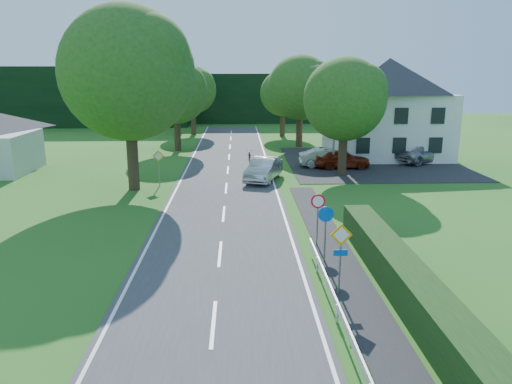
{
  "coord_description": "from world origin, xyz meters",
  "views": [
    {
      "loc": [
        0.81,
        -8.03,
        7.7
      ],
      "look_at": [
        1.7,
        16.36,
        1.65
      ],
      "focal_mm": 35.0,
      "sensor_mm": 36.0,
      "label": 1
    }
  ],
  "objects_px": {
    "streetlight": "(333,112)",
    "motorcycle": "(250,154)",
    "moving_car": "(264,169)",
    "parasol": "(334,147)",
    "parked_car_silver_b": "(421,153)",
    "parked_car_red": "(342,159)",
    "parked_car_silver_a": "(328,158)"
  },
  "relations": [
    {
      "from": "moving_car",
      "to": "parked_car_red",
      "type": "xyz_separation_m",
      "value": [
        6.42,
        4.25,
        -0.05
      ]
    },
    {
      "from": "streetlight",
      "to": "motorcycle",
      "type": "relative_size",
      "value": 4.66
    },
    {
      "from": "parked_car_silver_a",
      "to": "parked_car_silver_b",
      "type": "height_order",
      "value": "parked_car_silver_a"
    },
    {
      "from": "parked_car_red",
      "to": "parked_car_silver_b",
      "type": "relative_size",
      "value": 0.8
    },
    {
      "from": "motorcycle",
      "to": "parked_car_red",
      "type": "relative_size",
      "value": 0.39
    },
    {
      "from": "parked_car_red",
      "to": "parked_car_silver_a",
      "type": "distance_m",
      "value": 1.13
    },
    {
      "from": "parked_car_red",
      "to": "parasol",
      "type": "height_order",
      "value": "parasol"
    },
    {
      "from": "motorcycle",
      "to": "parked_car_silver_b",
      "type": "relative_size",
      "value": 0.32
    },
    {
      "from": "streetlight",
      "to": "motorcycle",
      "type": "height_order",
      "value": "streetlight"
    },
    {
      "from": "streetlight",
      "to": "parasol",
      "type": "relative_size",
      "value": 3.71
    },
    {
      "from": "parked_car_red",
      "to": "parasol",
      "type": "distance_m",
      "value": 4.49
    },
    {
      "from": "streetlight",
      "to": "parked_car_silver_a",
      "type": "xyz_separation_m",
      "value": [
        -0.08,
        1.0,
        -3.67
      ]
    },
    {
      "from": "streetlight",
      "to": "parked_car_red",
      "type": "height_order",
      "value": "streetlight"
    },
    {
      "from": "parked_car_silver_b",
      "to": "parked_car_red",
      "type": "bearing_deg",
      "value": 75.77
    },
    {
      "from": "streetlight",
      "to": "parked_car_red",
      "type": "distance_m",
      "value": 3.84
    },
    {
      "from": "moving_car",
      "to": "parked_car_silver_b",
      "type": "xyz_separation_m",
      "value": [
        13.66,
        6.66,
        -0.03
      ]
    },
    {
      "from": "moving_car",
      "to": "parasol",
      "type": "relative_size",
      "value": 2.22
    },
    {
      "from": "parked_car_silver_b",
      "to": "parasol",
      "type": "distance_m",
      "value": 7.3
    },
    {
      "from": "streetlight",
      "to": "parasol",
      "type": "height_order",
      "value": "streetlight"
    },
    {
      "from": "motorcycle",
      "to": "moving_car",
      "type": "bearing_deg",
      "value": -85.68
    },
    {
      "from": "streetlight",
      "to": "parked_car_silver_a",
      "type": "relative_size",
      "value": 1.74
    },
    {
      "from": "streetlight",
      "to": "parasol",
      "type": "distance_m",
      "value": 6.19
    },
    {
      "from": "streetlight",
      "to": "parked_car_silver_a",
      "type": "bearing_deg",
      "value": 94.46
    },
    {
      "from": "parked_car_red",
      "to": "parked_car_silver_b",
      "type": "distance_m",
      "value": 7.63
    },
    {
      "from": "parasol",
      "to": "parked_car_red",
      "type": "bearing_deg",
      "value": -93.08
    },
    {
      "from": "motorcycle",
      "to": "parked_car_silver_a",
      "type": "distance_m",
      "value": 7.2
    },
    {
      "from": "moving_car",
      "to": "parked_car_silver_b",
      "type": "height_order",
      "value": "moving_car"
    },
    {
      "from": "moving_car",
      "to": "parked_car_red",
      "type": "relative_size",
      "value": 1.1
    },
    {
      "from": "parked_car_red",
      "to": "parasol",
      "type": "relative_size",
      "value": 2.02
    },
    {
      "from": "streetlight",
      "to": "moving_car",
      "type": "xyz_separation_m",
      "value": [
        -5.47,
        -3.73,
        -3.64
      ]
    },
    {
      "from": "moving_car",
      "to": "parked_car_silver_a",
      "type": "bearing_deg",
      "value": 59.21
    },
    {
      "from": "moving_car",
      "to": "parked_car_silver_a",
      "type": "relative_size",
      "value": 1.04
    }
  ]
}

